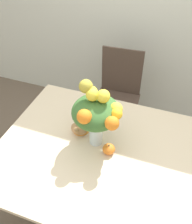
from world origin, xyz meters
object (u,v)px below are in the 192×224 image
at_px(dining_chair_near_window, 118,97).
at_px(flower_vase, 97,113).
at_px(pumpkin, 109,149).
at_px(turkey_figurine, 80,127).

bearing_deg(dining_chair_near_window, flower_vase, -87.74).
relative_size(flower_vase, dining_chair_near_window, 0.51).
distance_m(flower_vase, dining_chair_near_window, 1.00).
bearing_deg(pumpkin, dining_chair_near_window, 102.09).
relative_size(pumpkin, dining_chair_near_window, 0.09).
relative_size(pumpkin, turkey_figurine, 0.52).
bearing_deg(flower_vase, turkey_figurine, 158.29).
height_order(flower_vase, dining_chair_near_window, flower_vase).
height_order(pumpkin, turkey_figurine, turkey_figurine).
bearing_deg(flower_vase, pumpkin, -27.53).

